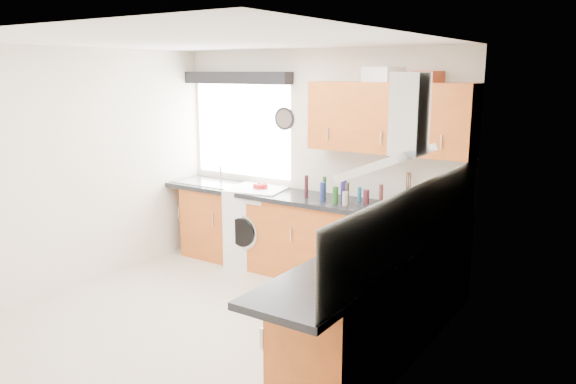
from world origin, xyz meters
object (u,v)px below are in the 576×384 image
Objects in this scene: oven at (380,304)px; washing_machine at (258,226)px; extractor_hood at (398,138)px; upper_cabinets at (390,118)px.

oven is 2.44m from washing_machine.
washing_machine is at bearing 151.19° from extractor_hood.
extractor_hood is (0.10, -0.00, 1.34)m from oven.
oven is at bearing -41.67° from washing_machine.
washing_machine is at bearing -176.17° from upper_cabinets.
upper_cabinets reaches higher than washing_machine.
washing_machine is (-2.22, 1.22, -1.31)m from extractor_hood.
oven is 0.92× the size of washing_machine.
upper_cabinets is 2.06m from washing_machine.
extractor_hood is at bearing -63.87° from upper_cabinets.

